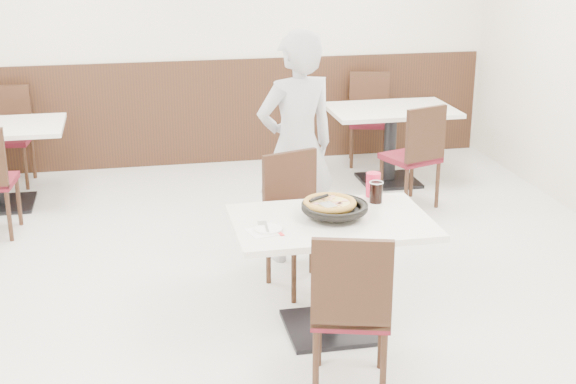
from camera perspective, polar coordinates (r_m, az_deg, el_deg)
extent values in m
plane|color=beige|center=(5.45, -1.27, -8.21)|extent=(7.00, 7.00, 0.00)
cube|color=beige|center=(8.39, -5.71, 11.36)|extent=(6.00, 0.04, 2.80)
cube|color=black|center=(8.52, -5.51, 5.67)|extent=(5.90, 0.03, 1.10)
cylinder|color=black|center=(4.88, 2.86, -1.68)|extent=(0.15, 0.15, 0.04)
cylinder|color=black|center=(4.89, 3.33, -1.36)|extent=(0.40, 0.40, 0.01)
cylinder|color=#AF822F|center=(4.92, 2.97, -0.97)|extent=(0.32, 0.32, 0.02)
cube|color=white|center=(4.84, 2.87, -0.91)|extent=(0.11, 0.12, 0.00)
cube|color=white|center=(4.67, -1.74, -2.84)|extent=(0.21, 0.21, 0.00)
cylinder|color=white|center=(4.69, -1.40, -2.64)|extent=(0.18, 0.18, 0.01)
cube|color=white|center=(4.68, -1.52, -2.56)|extent=(0.03, 0.16, 0.00)
cylinder|color=black|center=(5.16, 6.28, -0.05)|extent=(0.09, 0.09, 0.13)
cylinder|color=red|center=(5.27, 6.07, 0.53)|extent=(0.10, 0.10, 0.16)
imported|color=#B4B4B9|center=(5.94, 0.61, 3.18)|extent=(0.73, 0.58, 1.75)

